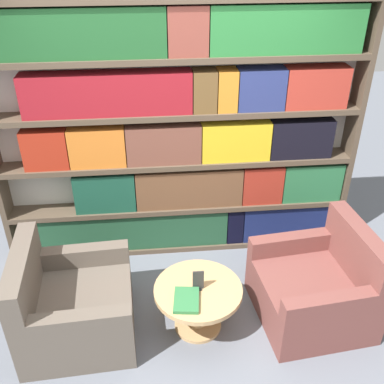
% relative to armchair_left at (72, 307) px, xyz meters
% --- Properties ---
extents(ground_plane, '(14.00, 14.00, 0.00)m').
position_rel_armchair_left_xyz_m(ground_plane, '(0.92, -0.19, -0.27)').
color(ground_plane, slate).
extents(bookshelf, '(3.29, 0.30, 2.39)m').
position_rel_armchair_left_xyz_m(bookshelf, '(0.98, 1.09, 0.91)').
color(bookshelf, silver).
rests_on(bookshelf, ground_plane).
extents(armchair_left, '(0.89, 0.91, 0.82)m').
position_rel_armchair_left_xyz_m(armchair_left, '(0.00, 0.00, 0.00)').
color(armchair_left, brown).
rests_on(armchair_left, ground_plane).
extents(armchair_right, '(0.94, 0.95, 0.82)m').
position_rel_armchair_left_xyz_m(armchair_right, '(1.98, 0.01, 0.00)').
color(armchair_right, brown).
rests_on(armchair_right, ground_plane).
extents(coffee_table, '(0.70, 0.70, 0.42)m').
position_rel_armchair_left_xyz_m(coffee_table, '(0.99, -0.04, 0.02)').
color(coffee_table, tan).
rests_on(coffee_table, ground_plane).
extents(table_sign, '(0.09, 0.06, 0.17)m').
position_rel_armchair_left_xyz_m(table_sign, '(0.99, -0.04, 0.22)').
color(table_sign, black).
rests_on(table_sign, coffee_table).
extents(stray_book, '(0.22, 0.28, 0.03)m').
position_rel_armchair_left_xyz_m(stray_book, '(0.89, -0.18, 0.16)').
color(stray_book, '#2D703D').
rests_on(stray_book, coffee_table).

